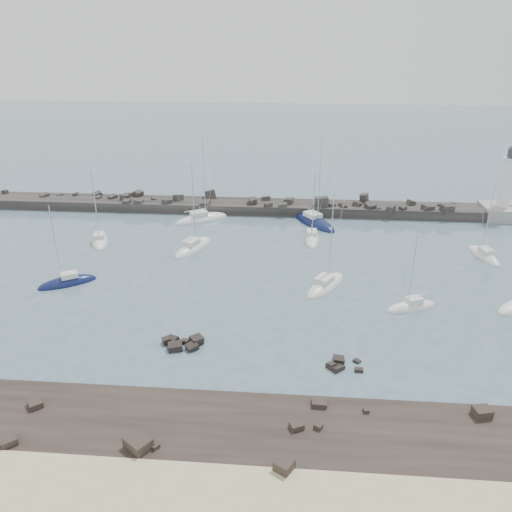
{
  "coord_description": "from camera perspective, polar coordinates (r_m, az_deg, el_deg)",
  "views": [
    {
      "loc": [
        8.14,
        -54.13,
        31.97
      ],
      "look_at": [
        2.86,
        12.0,
        2.1
      ],
      "focal_mm": 35.0,
      "sensor_mm": 36.0,
      "label": 1
    }
  ],
  "objects": [
    {
      "name": "sailboat_4",
      "position": [
        93.37,
        -6.24,
        4.17
      ],
      "size": [
        10.38,
        8.34,
        16.21
      ],
      "color": "white",
      "rests_on": "ground"
    },
    {
      "name": "ground",
      "position": [
        63.39,
        -3.46,
        -6.1
      ],
      "size": [
        400.0,
        400.0,
        0.0
      ],
      "primitive_type": "plane",
      "color": "slate",
      "rests_on": "ground"
    },
    {
      "name": "breakwater",
      "position": [
        98.59,
        -4.58,
        5.42
      ],
      "size": [
        115.0,
        7.46,
        5.09
      ],
      "color": "#292624",
      "rests_on": "ground"
    },
    {
      "name": "sailboat_7",
      "position": [
        91.79,
        6.66,
        3.79
      ],
      "size": [
        9.18,
        10.93,
        17.28
      ],
      "color": "#101843",
      "rests_on": "ground"
    },
    {
      "name": "sailboat_9",
      "position": [
        85.27,
        24.57,
        0.01
      ],
      "size": [
        4.17,
        8.27,
        12.58
      ],
      "color": "white",
      "rests_on": "ground"
    },
    {
      "name": "sailboat_1",
      "position": [
        87.13,
        -17.41,
        1.65
      ],
      "size": [
        5.09,
        8.59,
        13.05
      ],
      "color": "white",
      "rests_on": "ground"
    },
    {
      "name": "sailboat_6",
      "position": [
        69.25,
        7.94,
        -3.38
      ],
      "size": [
        7.06,
        9.11,
        14.18
      ],
      "color": "white",
      "rests_on": "ground"
    },
    {
      "name": "sailboat_5",
      "position": [
        84.46,
        6.37,
        1.94
      ],
      "size": [
        2.55,
        8.06,
        12.73
      ],
      "color": "white",
      "rests_on": "ground"
    },
    {
      "name": "sailboat_2",
      "position": [
        74.09,
        -20.73,
        -2.89
      ],
      "size": [
        7.96,
        6.24,
        12.59
      ],
      "color": "#101843",
      "rests_on": "ground"
    },
    {
      "name": "sailboat_8",
      "position": [
        66.42,
        17.31,
        -5.61
      ],
      "size": [
        7.18,
        4.56,
        11.03
      ],
      "color": "white",
      "rests_on": "ground"
    },
    {
      "name": "rock_shelf",
      "position": [
        46.09,
        -7.74,
        -19.92
      ],
      "size": [
        140.0,
        12.0,
        2.1
      ],
      "color": "black",
      "rests_on": "ground"
    },
    {
      "name": "rock_cluster_near",
      "position": [
        57.1,
        -8.44,
        -9.94
      ],
      "size": [
        4.94,
        3.14,
        1.82
      ],
      "color": "black",
      "rests_on": "ground"
    },
    {
      "name": "sailboat_3",
      "position": [
        81.01,
        -7.2,
        0.91
      ],
      "size": [
        6.41,
        9.75,
        14.8
      ],
      "color": "white",
      "rests_on": "ground"
    },
    {
      "name": "rock_cluster_far",
      "position": [
        54.09,
        9.44,
        -12.29
      ],
      "size": [
        3.89,
        2.87,
        1.26
      ],
      "color": "black",
      "rests_on": "ground"
    },
    {
      "name": "lighthouse",
      "position": [
        104.08,
        26.41,
        5.57
      ],
      "size": [
        7.0,
        7.0,
        14.6
      ],
      "color": "gray",
      "rests_on": "ground"
    }
  ]
}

